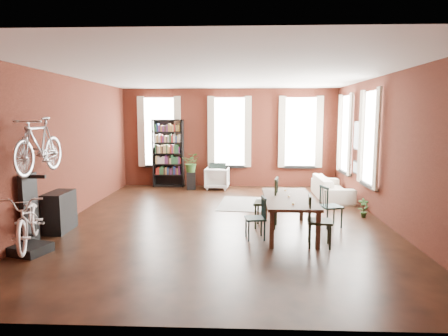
# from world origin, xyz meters

# --- Properties ---
(room) EXTENTS (9.00, 9.04, 3.22)m
(room) POSITION_xyz_m (0.25, 0.62, 2.14)
(room) COLOR black
(room) RESTS_ON ground
(dining_table) EXTENTS (0.96, 2.11, 0.72)m
(dining_table) POSITION_xyz_m (1.32, -0.82, 0.36)
(dining_table) COLOR #4D3C2E
(dining_table) RESTS_ON ground
(dining_chair_a) EXTENTS (0.42, 0.42, 0.80)m
(dining_chair_a) POSITION_xyz_m (0.65, -1.25, 0.40)
(dining_chair_a) COLOR #1B3D3C
(dining_chair_a) RESTS_ON ground
(dining_chair_b) EXTENTS (0.56, 0.56, 1.04)m
(dining_chair_b) POSITION_xyz_m (0.91, -0.43, 0.52)
(dining_chair_b) COLOR black
(dining_chair_b) RESTS_ON ground
(dining_chair_c) EXTENTS (0.47, 0.47, 0.92)m
(dining_chair_c) POSITION_xyz_m (1.78, -1.65, 0.46)
(dining_chair_c) COLOR black
(dining_chair_c) RESTS_ON ground
(dining_chair_d) EXTENTS (0.49, 0.49, 0.86)m
(dining_chair_d) POSITION_xyz_m (2.27, -0.34, 0.43)
(dining_chair_d) COLOR #193936
(dining_chair_d) RESTS_ON ground
(bookshelf) EXTENTS (1.00, 0.32, 2.20)m
(bookshelf) POSITION_xyz_m (-2.00, 4.30, 1.10)
(bookshelf) COLOR black
(bookshelf) RESTS_ON ground
(white_armchair) EXTENTS (0.77, 0.73, 0.75)m
(white_armchair) POSITION_xyz_m (-0.38, 3.93, 0.38)
(white_armchair) COLOR silver
(white_armchair) RESTS_ON ground
(cream_sofa) EXTENTS (0.61, 2.08, 0.81)m
(cream_sofa) POSITION_xyz_m (2.95, 2.60, 0.41)
(cream_sofa) COLOR beige
(cream_sofa) RESTS_ON ground
(striped_rug) EXTENTS (1.28, 1.88, 0.01)m
(striped_rug) POSITION_xyz_m (0.39, 1.75, 0.01)
(striped_rug) COLOR black
(striped_rug) RESTS_ON ground
(bike_trainer) EXTENTS (0.67, 0.67, 0.16)m
(bike_trainer) POSITION_xyz_m (-3.18, -2.24, 0.08)
(bike_trainer) COLOR black
(bike_trainer) RESTS_ON ground
(bike_wall_rack) EXTENTS (0.16, 0.60, 1.30)m
(bike_wall_rack) POSITION_xyz_m (-3.40, -1.80, 0.65)
(bike_wall_rack) COLOR black
(bike_wall_rack) RESTS_ON ground
(console_table) EXTENTS (0.40, 0.80, 0.80)m
(console_table) POSITION_xyz_m (-3.28, -0.90, 0.40)
(console_table) COLOR black
(console_table) RESTS_ON ground
(plant_stand) EXTENTS (0.31, 0.31, 0.56)m
(plant_stand) POSITION_xyz_m (-1.19, 3.78, 0.28)
(plant_stand) COLOR black
(plant_stand) RESTS_ON ground
(plant_by_sofa) EXTENTS (0.49, 0.65, 0.26)m
(plant_by_sofa) POSITION_xyz_m (2.74, 3.69, 0.13)
(plant_by_sofa) COLOR #366026
(plant_by_sofa) RESTS_ON ground
(plant_small) EXTENTS (0.27, 0.47, 0.16)m
(plant_small) POSITION_xyz_m (3.19, 0.44, 0.08)
(plant_small) COLOR #294F1F
(plant_small) RESTS_ON ground
(bicycle_floor) EXTENTS (0.85, 1.04, 1.71)m
(bicycle_floor) POSITION_xyz_m (-3.15, -2.27, 1.01)
(bicycle_floor) COLOR silver
(bicycle_floor) RESTS_ON bike_trainer
(bicycle_hung) EXTENTS (0.47, 1.00, 1.66)m
(bicycle_hung) POSITION_xyz_m (-3.15, -1.80, 2.13)
(bicycle_hung) COLOR #A5A8AD
(bicycle_hung) RESTS_ON bike_wall_rack
(plant_on_stand) EXTENTS (0.64, 0.69, 0.48)m
(plant_on_stand) POSITION_xyz_m (-1.17, 3.77, 0.79)
(plant_on_stand) COLOR #2F5923
(plant_on_stand) RESTS_ON plant_stand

